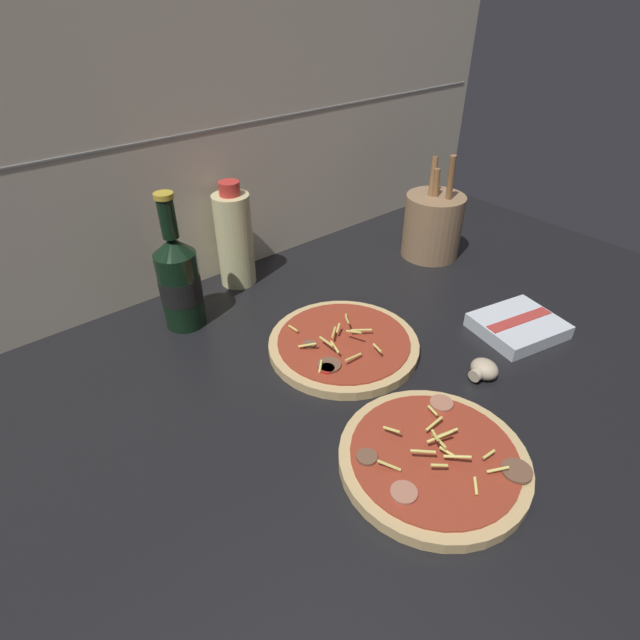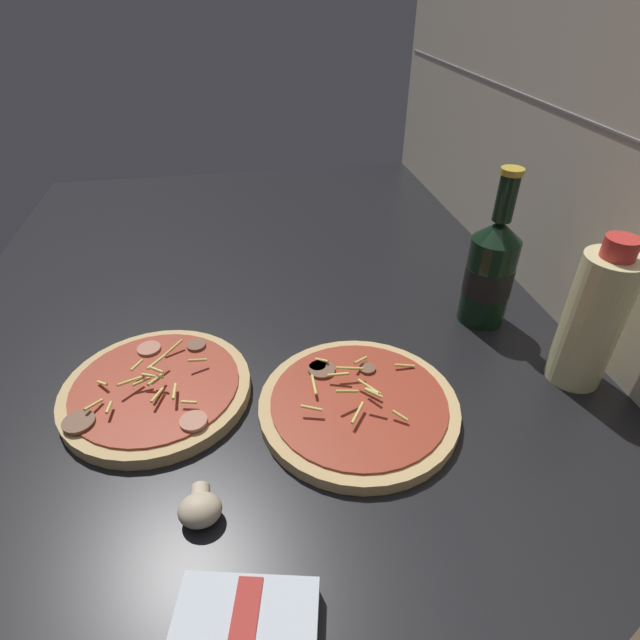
% 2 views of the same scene
% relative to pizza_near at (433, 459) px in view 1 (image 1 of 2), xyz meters
% --- Properties ---
extents(counter_slab, '(1.60, 0.90, 0.03)m').
position_rel_pizza_near_xyz_m(counter_slab, '(-0.02, 0.13, -0.02)').
color(counter_slab, black).
rests_on(counter_slab, ground).
extents(tile_backsplash, '(1.60, 0.01, 0.60)m').
position_rel_pizza_near_xyz_m(tile_backsplash, '(-0.02, 0.58, 0.27)').
color(tile_backsplash, beige).
rests_on(tile_backsplash, ground).
extents(pizza_near, '(0.23, 0.23, 0.05)m').
position_rel_pizza_near_xyz_m(pizza_near, '(0.00, 0.00, 0.00)').
color(pizza_near, tan).
rests_on(pizza_near, counter_slab).
extents(pizza_far, '(0.24, 0.24, 0.05)m').
position_rel_pizza_near_xyz_m(pizza_far, '(0.07, 0.24, -0.00)').
color(pizza_far, tan).
rests_on(pizza_far, counter_slab).
extents(beer_bottle, '(0.07, 0.07, 0.23)m').
position_rel_pizza_near_xyz_m(beer_bottle, '(-0.09, 0.47, 0.07)').
color(beer_bottle, black).
rests_on(beer_bottle, counter_slab).
extents(oil_bottle, '(0.07, 0.07, 0.20)m').
position_rel_pizza_near_xyz_m(oil_bottle, '(0.06, 0.53, 0.08)').
color(oil_bottle, beige).
rests_on(oil_bottle, counter_slab).
extents(mushroom_left, '(0.04, 0.04, 0.03)m').
position_rel_pizza_near_xyz_m(mushroom_left, '(0.18, 0.06, 0.01)').
color(mushroom_left, beige).
rests_on(mushroom_left, counter_slab).
extents(utensil_crock, '(0.12, 0.12, 0.22)m').
position_rel_pizza_near_xyz_m(utensil_crock, '(0.43, 0.37, 0.06)').
color(utensil_crock, '#9E7A56').
rests_on(utensil_crock, counter_slab).
extents(dish_towel, '(0.15, 0.14, 0.03)m').
position_rel_pizza_near_xyz_m(dish_towel, '(0.32, 0.09, 0.00)').
color(dish_towel, silver).
rests_on(dish_towel, counter_slab).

